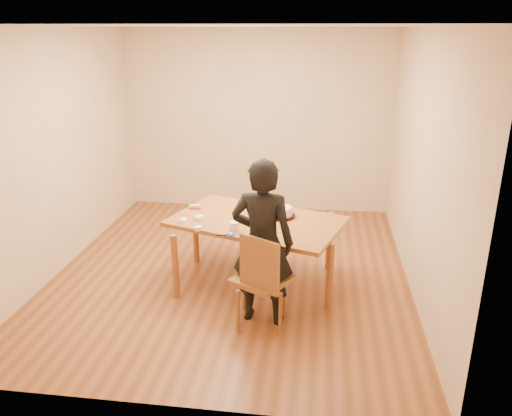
# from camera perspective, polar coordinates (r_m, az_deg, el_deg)

# --- Properties ---
(room_shell) EXTENTS (4.00, 4.50, 2.70)m
(room_shell) POSITION_cam_1_polar(r_m,az_deg,el_deg) (5.74, -2.34, 6.48)
(room_shell) COLOR brown
(room_shell) RESTS_ON ground
(dining_table) EXTENTS (2.00, 1.54, 0.04)m
(dining_table) POSITION_cam_1_polar(r_m,az_deg,el_deg) (5.34, 0.07, -1.54)
(dining_table) COLOR brown
(dining_table) RESTS_ON floor
(dining_chair) EXTENTS (0.63, 0.63, 0.04)m
(dining_chair) POSITION_cam_1_polar(r_m,az_deg,el_deg) (4.74, 0.66, -8.18)
(dining_chair) COLOR brown
(dining_chair) RESTS_ON floor
(cake_plate) EXTENTS (0.30, 0.30, 0.02)m
(cake_plate) POSITION_cam_1_polar(r_m,az_deg,el_deg) (5.41, 2.89, -0.88)
(cake_plate) COLOR red
(cake_plate) RESTS_ON dining_table
(cake) EXTENTS (0.24, 0.24, 0.08)m
(cake) POSITION_cam_1_polar(r_m,az_deg,el_deg) (5.39, 2.90, -0.39)
(cake) COLOR white
(cake) RESTS_ON cake_plate
(frosting_dome) EXTENTS (0.24, 0.24, 0.03)m
(frosting_dome) POSITION_cam_1_polar(r_m,az_deg,el_deg) (5.37, 2.91, 0.13)
(frosting_dome) COLOR white
(frosting_dome) RESTS_ON cake
(frosting_tub) EXTENTS (0.10, 0.10, 0.09)m
(frosting_tub) POSITION_cam_1_polar(r_m,az_deg,el_deg) (5.05, -2.49, -2.05)
(frosting_tub) COLOR white
(frosting_tub) RESTS_ON dining_table
(frosting_lid) EXTENTS (0.09, 0.09, 0.01)m
(frosting_lid) POSITION_cam_1_polar(r_m,az_deg,el_deg) (4.94, -2.93, -3.06)
(frosting_lid) COLOR #18299D
(frosting_lid) RESTS_ON dining_table
(frosting_dollop) EXTENTS (0.04, 0.04, 0.02)m
(frosting_dollop) POSITION_cam_1_polar(r_m,az_deg,el_deg) (4.93, -2.93, -2.92)
(frosting_dollop) COLOR white
(frosting_dollop) RESTS_ON frosting_lid
(ramekin_green) EXTENTS (0.08, 0.08, 0.04)m
(ramekin_green) POSITION_cam_1_polar(r_m,az_deg,el_deg) (5.08, -6.64, -2.31)
(ramekin_green) COLOR white
(ramekin_green) RESTS_ON dining_table
(ramekin_yellow) EXTENTS (0.09, 0.09, 0.04)m
(ramekin_yellow) POSITION_cam_1_polar(r_m,az_deg,el_deg) (5.35, -6.52, -1.13)
(ramekin_yellow) COLOR white
(ramekin_yellow) RESTS_ON dining_table
(ramekin_multi) EXTENTS (0.08, 0.08, 0.04)m
(ramekin_multi) POSITION_cam_1_polar(r_m,az_deg,el_deg) (5.29, -8.31, -1.46)
(ramekin_multi) COLOR white
(ramekin_multi) RESTS_ON dining_table
(candy_box_pink) EXTENTS (0.14, 0.08, 0.02)m
(candy_box_pink) POSITION_cam_1_polar(r_m,az_deg,el_deg) (5.69, -7.00, 0.03)
(candy_box_pink) COLOR #C72E62
(candy_box_pink) RESTS_ON dining_table
(candy_box_green) EXTENTS (0.13, 0.09, 0.02)m
(candy_box_green) POSITION_cam_1_polar(r_m,az_deg,el_deg) (5.69, -7.04, 0.23)
(candy_box_green) COLOR green
(candy_box_green) RESTS_ON candy_box_pink
(spatula) EXTENTS (0.17, 0.06, 0.01)m
(spatula) POSITION_cam_1_polar(r_m,az_deg,el_deg) (4.93, -3.66, -3.12)
(spatula) COLOR black
(spatula) RESTS_ON dining_table
(person) EXTENTS (0.62, 0.44, 1.61)m
(person) POSITION_cam_1_polar(r_m,az_deg,el_deg) (4.62, 0.74, -4.00)
(person) COLOR black
(person) RESTS_ON floor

